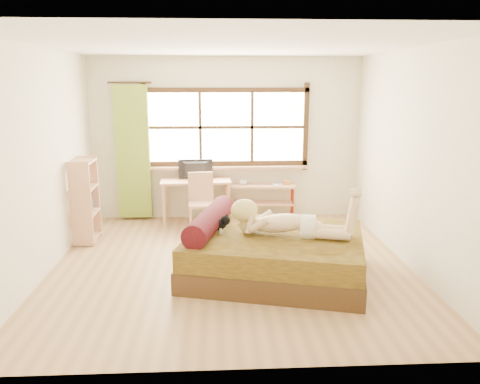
{
  "coord_description": "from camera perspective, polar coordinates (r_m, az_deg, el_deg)",
  "views": [
    {
      "loc": [
        -0.18,
        -5.62,
        2.27
      ],
      "look_at": [
        0.12,
        0.2,
        0.91
      ],
      "focal_mm": 35.0,
      "sensor_mm": 36.0,
      "label": 1
    }
  ],
  "objects": [
    {
      "name": "floor",
      "position": [
        6.07,
        -1.09,
        -8.85
      ],
      "size": [
        4.5,
        4.5,
        0.0
      ],
      "primitive_type": "plane",
      "color": "#9E754C",
      "rests_on": "ground"
    },
    {
      "name": "ceiling",
      "position": [
        5.64,
        -1.21,
        17.49
      ],
      "size": [
        4.5,
        4.5,
        0.0
      ],
      "primitive_type": "plane",
      "rotation": [
        3.14,
        0.0,
        0.0
      ],
      "color": "white",
      "rests_on": "wall_back"
    },
    {
      "name": "wall_back",
      "position": [
        7.93,
        -1.68,
        6.47
      ],
      "size": [
        4.5,
        0.0,
        4.5
      ],
      "primitive_type": "plane",
      "rotation": [
        1.57,
        0.0,
        0.0
      ],
      "color": "silver",
      "rests_on": "floor"
    },
    {
      "name": "wall_front",
      "position": [
        3.5,
        0.07,
        -2.15
      ],
      "size": [
        4.5,
        0.0,
        4.5
      ],
      "primitive_type": "plane",
      "rotation": [
        -1.57,
        0.0,
        0.0
      ],
      "color": "silver",
      "rests_on": "floor"
    },
    {
      "name": "wall_left",
      "position": [
        6.06,
        -22.96,
        3.35
      ],
      "size": [
        0.0,
        4.5,
        4.5
      ],
      "primitive_type": "plane",
      "rotation": [
        1.57,
        0.0,
        1.57
      ],
      "color": "silver",
      "rests_on": "floor"
    },
    {
      "name": "wall_right",
      "position": [
        6.19,
        20.2,
        3.77
      ],
      "size": [
        0.0,
        4.5,
        4.5
      ],
      "primitive_type": "plane",
      "rotation": [
        1.57,
        0.0,
        -1.57
      ],
      "color": "silver",
      "rests_on": "floor"
    },
    {
      "name": "window",
      "position": [
        7.88,
        -1.68,
        7.59
      ],
      "size": [
        2.8,
        0.16,
        1.46
      ],
      "color": "#FFEDBF",
      "rests_on": "wall_back"
    },
    {
      "name": "curtain",
      "position": [
        7.95,
        -12.93,
        4.71
      ],
      "size": [
        0.55,
        0.1,
        2.2
      ],
      "primitive_type": "cube",
      "color": "olive",
      "rests_on": "wall_back"
    },
    {
      "name": "bed",
      "position": [
        5.7,
        3.78,
        -7.37
      ],
      "size": [
        2.41,
        2.11,
        0.78
      ],
      "rotation": [
        0.0,
        0.0,
        -0.25
      ],
      "color": "black",
      "rests_on": "floor"
    },
    {
      "name": "woman",
      "position": [
        5.5,
        6.01,
        -2.21
      ],
      "size": [
        1.5,
        0.76,
        0.62
      ],
      "primitive_type": null,
      "rotation": [
        0.0,
        0.0,
        -0.25
      ],
      "color": "#D3AE88",
      "rests_on": "bed"
    },
    {
      "name": "kitten",
      "position": [
        5.63,
        -3.08,
        -3.76
      ],
      "size": [
        0.33,
        0.2,
        0.25
      ],
      "primitive_type": null,
      "rotation": [
        0.0,
        0.0,
        -0.25
      ],
      "color": "black",
      "rests_on": "bed"
    },
    {
      "name": "desk",
      "position": [
        7.76,
        -5.4,
        0.8
      ],
      "size": [
        1.17,
        0.59,
        0.72
      ],
      "rotation": [
        0.0,
        0.0,
        0.06
      ],
      "color": "tan",
      "rests_on": "floor"
    },
    {
      "name": "monitor",
      "position": [
        7.75,
        -5.43,
        2.74
      ],
      "size": [
        0.57,
        0.11,
        0.33
      ],
      "primitive_type": "imported",
      "rotation": [
        0.0,
        0.0,
        3.2
      ],
      "color": "black",
      "rests_on": "desk"
    },
    {
      "name": "chair",
      "position": [
        7.42,
        -4.76,
        -0.72
      ],
      "size": [
        0.42,
        0.42,
        0.9
      ],
      "rotation": [
        0.0,
        0.0,
        0.06
      ],
      "color": "tan",
      "rests_on": "floor"
    },
    {
      "name": "pipe_shelf",
      "position": [
        7.94,
        2.6,
        -0.23
      ],
      "size": [
        1.2,
        0.38,
        0.67
      ],
      "rotation": [
        0.0,
        0.0,
        -0.07
      ],
      "color": "tan",
      "rests_on": "floor"
    },
    {
      "name": "cup",
      "position": [
        7.88,
        0.35,
        1.19
      ],
      "size": [
        0.12,
        0.12,
        0.09
      ],
      "primitive_type": "imported",
      "rotation": [
        0.0,
        0.0,
        -0.07
      ],
      "color": "gray",
      "rests_on": "pipe_shelf"
    },
    {
      "name": "book",
      "position": [
        7.93,
        3.96,
        0.96
      ],
      "size": [
        0.17,
        0.22,
        0.02
      ],
      "primitive_type": "imported",
      "rotation": [
        0.0,
        0.0,
        -0.07
      ],
      "color": "gray",
      "rests_on": "pipe_shelf"
    },
    {
      "name": "bookshelf",
      "position": [
        7.13,
        -18.36,
        -0.96
      ],
      "size": [
        0.31,
        0.53,
        1.21
      ],
      "rotation": [
        0.0,
        0.0,
        0.02
      ],
      "color": "tan",
      "rests_on": "floor"
    }
  ]
}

